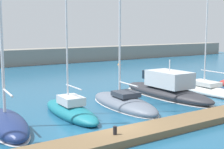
% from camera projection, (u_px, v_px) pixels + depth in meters
% --- Properties ---
extents(ground_plane, '(120.00, 120.00, 0.00)m').
position_uv_depth(ground_plane, '(115.00, 132.00, 18.14)').
color(ground_plane, '#1E567A').
extents(dock_pier, '(40.66, 2.02, 0.40)m').
position_uv_depth(dock_pier, '(130.00, 135.00, 17.01)').
color(dock_pier, brown).
rests_on(dock_pier, ground_plane).
extents(sailboat_navy_fourth, '(2.68, 6.71, 12.35)m').
position_uv_depth(sailboat_navy_fourth, '(7.00, 123.00, 18.60)').
color(sailboat_navy_fourth, navy).
rests_on(sailboat_navy_fourth, ground_plane).
extents(sailboat_teal_fifth, '(2.31, 7.15, 13.89)m').
position_uv_depth(sailboat_teal_fifth, '(70.00, 110.00, 21.54)').
color(sailboat_teal_fifth, '#19707F').
rests_on(sailboat_teal_fifth, ground_plane).
extents(sailboat_slate_sixth, '(3.24, 8.13, 17.11)m').
position_uv_depth(sailboat_slate_sixth, '(124.00, 102.00, 24.03)').
color(sailboat_slate_sixth, slate).
rests_on(sailboat_slate_sixth, ground_plane).
extents(motorboat_charcoal_seventh, '(3.01, 10.36, 3.42)m').
position_uv_depth(motorboat_charcoal_seventh, '(166.00, 89.00, 27.57)').
color(motorboat_charcoal_seventh, '#2D2D33').
rests_on(motorboat_charcoal_seventh, ground_plane).
extents(sailboat_white_eighth, '(2.79, 8.28, 13.81)m').
position_uv_depth(sailboat_white_eighth, '(206.00, 90.00, 29.22)').
color(sailboat_white_eighth, white).
rests_on(sailboat_white_eighth, ground_plane).
extents(mooring_buoy_orange, '(0.56, 0.56, 0.56)m').
position_uv_depth(mooring_buoy_orange, '(119.00, 65.00, 52.25)').
color(mooring_buoy_orange, orange).
rests_on(mooring_buoy_orange, ground_plane).
extents(dock_bollard, '(0.20, 0.20, 0.44)m').
position_uv_depth(dock_bollard, '(115.00, 130.00, 16.42)').
color(dock_bollard, black).
rests_on(dock_bollard, dock_pier).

